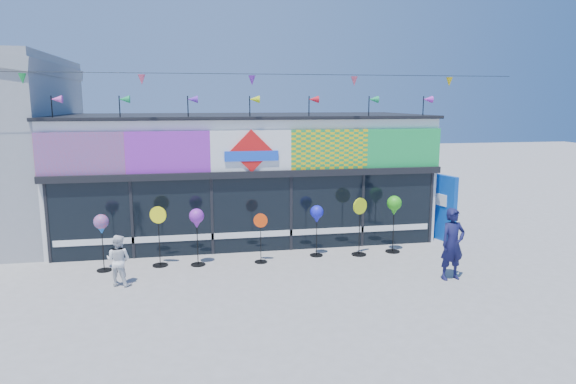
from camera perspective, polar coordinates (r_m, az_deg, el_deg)
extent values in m
plane|color=gray|center=(12.65, -2.12, -11.02)|extent=(80.00, 80.00, 0.00)
cube|color=white|center=(17.94, -5.01, 1.87)|extent=(12.00, 5.00, 4.00)
cube|color=black|center=(15.59, -4.03, -2.55)|extent=(11.60, 0.12, 2.30)
cube|color=black|center=(15.33, -4.07, 1.98)|extent=(12.00, 0.30, 0.20)
cube|color=white|center=(15.70, -3.99, -4.71)|extent=(11.40, 0.10, 0.18)
cube|color=black|center=(17.77, -5.12, 8.42)|extent=(12.20, 5.20, 0.10)
cube|color=black|center=(16.01, -25.14, -3.16)|extent=(0.08, 0.14, 2.30)
cube|color=black|center=(15.59, -16.93, -2.97)|extent=(0.08, 0.14, 2.30)
cube|color=black|center=(15.50, -8.44, -2.71)|extent=(0.08, 0.14, 2.30)
cube|color=black|center=(15.76, 0.31, -2.39)|extent=(0.08, 0.14, 2.30)
cube|color=black|center=(16.34, 8.26, -2.04)|extent=(0.08, 0.14, 2.30)
cube|color=black|center=(17.22, 15.53, -1.69)|extent=(0.08, 0.14, 2.30)
cube|color=red|center=(15.48, -22.10, 3.96)|extent=(2.40, 0.08, 1.20)
cube|color=purple|center=(15.18, -13.17, 4.33)|extent=(2.40, 0.08, 1.20)
cube|color=white|center=(15.27, -4.11, 4.60)|extent=(2.40, 0.08, 1.20)
cube|color=yellow|center=(15.72, 4.64, 4.75)|extent=(2.40, 0.08, 1.20)
cube|color=green|center=(16.51, 12.73, 4.79)|extent=(2.40, 0.08, 1.20)
cube|color=red|center=(15.21, -4.09, 4.58)|extent=(1.27, 0.06, 1.27)
cube|color=blue|center=(15.20, -4.07, 4.01)|extent=(1.60, 0.05, 0.30)
cube|color=red|center=(15.71, -18.41, -3.27)|extent=(0.78, 0.03, 0.78)
cube|color=red|center=(15.54, -12.69, -2.74)|extent=(0.92, 0.03, 0.92)
cube|color=purple|center=(15.50, -6.94, -1.56)|extent=(0.78, 0.03, 0.78)
cube|color=red|center=(15.78, -1.21, -3.15)|extent=(0.92, 0.03, 0.92)
cube|color=purple|center=(16.04, 4.32, -1.76)|extent=(0.78, 0.03, 0.78)
cube|color=#1B9DEC|center=(16.45, 9.62, -0.50)|extent=(0.92, 0.03, 0.92)
cylinder|color=black|center=(15.79, -24.76, 8.43)|extent=(0.03, 0.03, 0.70)
cone|color=#EA4EC3|center=(15.75, -24.32, 9.38)|extent=(0.30, 0.22, 0.22)
cylinder|color=black|center=(15.46, -18.20, 8.84)|extent=(0.03, 0.03, 0.70)
cone|color=#189E50|center=(15.44, -17.73, 9.79)|extent=(0.30, 0.22, 0.22)
cylinder|color=black|center=(15.33, -11.06, 9.14)|extent=(0.03, 0.03, 0.70)
cone|color=#6828BD|center=(15.33, -10.56, 10.09)|extent=(0.30, 0.22, 0.22)
cylinder|color=black|center=(15.43, -4.27, 9.30)|extent=(0.03, 0.03, 0.70)
cone|color=#C8E813|center=(15.44, -3.76, 10.24)|extent=(0.30, 0.22, 0.22)
cylinder|color=black|center=(15.73, 2.35, 9.34)|extent=(0.03, 0.03, 0.70)
cone|color=red|center=(15.76, 2.86, 10.24)|extent=(0.30, 0.22, 0.22)
cylinder|color=black|center=(16.26, 8.97, 9.25)|extent=(0.03, 0.03, 0.70)
cone|color=#179652|center=(16.31, 9.47, 10.11)|extent=(0.30, 0.22, 0.22)
cylinder|color=black|center=(16.95, 14.79, 9.07)|extent=(0.03, 0.03, 0.70)
cone|color=#B529C1|center=(17.01, 15.26, 9.89)|extent=(0.30, 0.22, 0.22)
cylinder|color=black|center=(14.80, -4.03, 12.95)|extent=(16.00, 0.01, 0.01)
cone|color=green|center=(15.30, -27.41, 11.10)|extent=(0.20, 0.20, 0.28)
cone|color=#F75271|center=(14.74, -15.94, 11.91)|extent=(0.20, 0.20, 0.28)
cone|color=purple|center=(14.79, -4.02, 12.26)|extent=(0.20, 0.20, 0.28)
cone|color=#E04A63|center=(15.43, 7.37, 12.11)|extent=(0.20, 0.20, 0.28)
cone|color=gold|center=(16.60, 17.48, 11.59)|extent=(0.20, 0.20, 0.28)
cube|color=#0B46AC|center=(17.62, 16.89, -1.71)|extent=(0.43, 1.09, 2.17)
cube|color=white|center=(17.53, 16.68, -0.85)|extent=(0.17, 0.48, 0.38)
cylinder|color=black|center=(14.97, -19.74, -8.18)|extent=(0.40, 0.40, 0.03)
cylinder|color=black|center=(14.78, -19.89, -5.74)|extent=(0.02, 0.02, 1.29)
sphere|color=blue|center=(14.62, -20.05, -3.11)|extent=(0.40, 0.40, 0.40)
cone|color=blue|center=(14.67, -19.99, -4.06)|extent=(0.20, 0.20, 0.18)
cylinder|color=black|center=(14.95, -14.00, -7.89)|extent=(0.43, 0.43, 0.03)
cylinder|color=black|center=(14.75, -14.12, -5.23)|extent=(0.03, 0.03, 1.40)
cylinder|color=#FBF515|center=(14.58, -14.24, -2.49)|extent=(0.46, 0.20, 0.48)
cylinder|color=black|center=(14.79, -9.95, -7.94)|extent=(0.41, 0.41, 0.03)
cylinder|color=black|center=(14.60, -10.04, -5.39)|extent=(0.02, 0.02, 1.33)
sphere|color=purple|center=(14.42, -10.12, -2.63)|extent=(0.41, 0.41, 0.41)
cone|color=purple|center=(14.48, -10.09, -3.63)|extent=(0.21, 0.21, 0.18)
cylinder|color=black|center=(14.83, -3.02, -7.75)|extent=(0.36, 0.36, 0.03)
cylinder|color=black|center=(14.66, -3.05, -5.50)|extent=(0.02, 0.02, 1.18)
cylinder|color=#EF410C|center=(14.51, -3.07, -3.18)|extent=(0.39, 0.16, 0.40)
cylinder|color=black|center=(15.45, 3.17, -7.02)|extent=(0.39, 0.39, 0.03)
cylinder|color=black|center=(15.27, 3.20, -4.71)|extent=(0.02, 0.02, 1.26)
sphere|color=#181DCF|center=(15.11, 3.22, -2.21)|extent=(0.39, 0.39, 0.39)
cone|color=#181DCF|center=(15.16, 3.21, -3.11)|extent=(0.19, 0.19, 0.17)
cylinder|color=black|center=(15.64, 7.88, -6.88)|extent=(0.44, 0.44, 0.03)
cylinder|color=black|center=(15.44, 7.94, -4.26)|extent=(0.03, 0.03, 1.44)
cylinder|color=#C6DB12|center=(15.27, 8.01, -1.56)|extent=(0.47, 0.22, 0.49)
cylinder|color=black|center=(16.11, 11.54, -6.48)|extent=(0.44, 0.44, 0.03)
cylinder|color=black|center=(15.92, 11.63, -3.94)|extent=(0.03, 0.03, 1.44)
sphere|color=green|center=(15.75, 11.73, -1.21)|extent=(0.44, 0.44, 0.44)
cone|color=green|center=(15.81, 11.69, -2.19)|extent=(0.22, 0.22, 0.20)
imported|color=#13143D|center=(13.87, 17.82, -5.53)|extent=(0.74, 0.54, 1.87)
imported|color=white|center=(13.54, -18.32, -7.21)|extent=(0.72, 0.56, 1.30)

